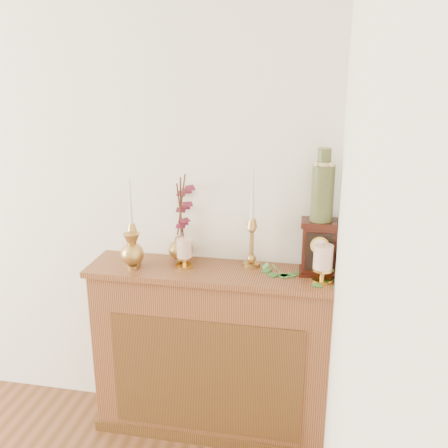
% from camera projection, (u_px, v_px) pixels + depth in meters
% --- Properties ---
extents(console_shelf, '(1.24, 0.34, 0.93)m').
position_uv_depth(console_shelf, '(212.00, 356.00, 2.74)').
color(console_shelf, brown).
rests_on(console_shelf, ground).
extents(candlestick_left, '(0.07, 0.07, 0.45)m').
position_uv_depth(candlestick_left, '(132.00, 237.00, 2.60)').
color(candlestick_left, tan).
rests_on(candlestick_left, console_shelf).
extents(candlestick_center, '(0.09, 0.09, 0.51)m').
position_uv_depth(candlestick_center, '(252.00, 235.00, 2.57)').
color(candlestick_center, tan).
rests_on(candlestick_center, console_shelf).
extents(bud_vase, '(0.11, 0.11, 0.18)m').
position_uv_depth(bud_vase, '(132.00, 251.00, 2.57)').
color(bud_vase, tan).
rests_on(bud_vase, console_shelf).
extents(ginger_jar, '(0.19, 0.20, 0.47)m').
position_uv_depth(ginger_jar, '(184.00, 220.00, 2.66)').
color(ginger_jar, tan).
rests_on(ginger_jar, console_shelf).
extents(pillar_candle_left, '(0.08, 0.08, 0.16)m').
position_uv_depth(pillar_candle_left, '(184.00, 252.00, 2.59)').
color(pillar_candle_left, gold).
rests_on(pillar_candle_left, console_shelf).
extents(pillar_candle_right, '(0.10, 0.10, 0.19)m').
position_uv_depth(pillar_candle_right, '(323.00, 262.00, 2.41)').
color(pillar_candle_right, gold).
rests_on(pillar_candle_right, console_shelf).
extents(ivy_garland, '(0.38, 0.18, 0.08)m').
position_uv_depth(ivy_garland, '(302.00, 276.00, 2.48)').
color(ivy_garland, '#2E722B').
rests_on(ivy_garland, console_shelf).
extents(mantel_clock, '(0.18, 0.13, 0.27)m').
position_uv_depth(mantel_clock, '(319.00, 248.00, 2.50)').
color(mantel_clock, '#33100A').
rests_on(mantel_clock, console_shelf).
extents(ceramic_vase, '(0.11, 0.11, 0.34)m').
position_uv_depth(ceramic_vase, '(323.00, 189.00, 2.41)').
color(ceramic_vase, '#193223').
rests_on(ceramic_vase, mantel_clock).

